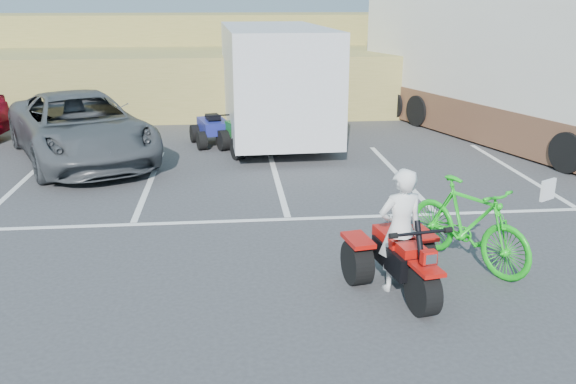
{
  "coord_description": "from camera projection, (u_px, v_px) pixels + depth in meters",
  "views": [
    {
      "loc": [
        -1.0,
        -7.65,
        3.76
      ],
      "look_at": [
        -0.15,
        0.88,
        1.0
      ],
      "focal_mm": 38.0,
      "sensor_mm": 36.0,
      "label": 1
    }
  ],
  "objects": [
    {
      "name": "ground",
      "position": [
        305.0,
        279.0,
        8.49
      ],
      "size": [
        100.0,
        100.0,
        0.0
      ],
      "primitive_type": "plane",
      "color": "#38383B",
      "rests_on": "ground"
    },
    {
      "name": "parking_stripes",
      "position": [
        322.0,
        189.0,
        12.42
      ],
      "size": [
        28.0,
        5.16,
        0.01
      ],
      "color": "white",
      "rests_on": "ground"
    },
    {
      "name": "grass_embankment",
      "position": [
        254.0,
        62.0,
        22.72
      ],
      "size": [
        40.0,
        8.5,
        3.1
      ],
      "color": "olive",
      "rests_on": "ground"
    },
    {
      "name": "red_trike_atv",
      "position": [
        402.0,
        293.0,
        8.08
      ],
      "size": [
        1.49,
        1.82,
        1.06
      ],
      "primitive_type": null,
      "rotation": [
        0.0,
        0.0,
        0.17
      ],
      "color": "#B6100A",
      "rests_on": "ground"
    },
    {
      "name": "rider",
      "position": [
        400.0,
        230.0,
        7.96
      ],
      "size": [
        0.67,
        0.5,
        1.68
      ],
      "primitive_type": "imported",
      "rotation": [
        0.0,
        0.0,
        3.31
      ],
      "color": "white",
      "rests_on": "ground"
    },
    {
      "name": "green_dirt_bike",
      "position": [
        468.0,
        224.0,
        8.77
      ],
      "size": [
        1.58,
        2.14,
        1.27
      ],
      "primitive_type": "imported",
      "rotation": [
        0.0,
        0.0,
        0.52
      ],
      "color": "#14BF19",
      "rests_on": "ground"
    },
    {
      "name": "grey_pickup",
      "position": [
        80.0,
        127.0,
        14.46
      ],
      "size": [
        4.76,
        6.29,
        1.59
      ],
      "primitive_type": "imported",
      "rotation": [
        0.0,
        0.0,
        0.43
      ],
      "color": "#464A4E",
      "rests_on": "ground"
    },
    {
      "name": "cargo_trailer",
      "position": [
        275.0,
        79.0,
        16.56
      ],
      "size": [
        2.84,
        6.54,
        3.0
      ],
      "rotation": [
        0.0,
        0.0,
        0.04
      ],
      "color": "silver",
      "rests_on": "ground"
    },
    {
      "name": "rv_motorhome",
      "position": [
        503.0,
        79.0,
        16.74
      ],
      "size": [
        5.69,
        10.55,
        3.69
      ],
      "rotation": [
        0.0,
        0.0,
        0.32
      ],
      "color": "silver",
      "rests_on": "ground"
    },
    {
      "name": "quad_atv_blue",
      "position": [
        214.0,
        145.0,
        16.18
      ],
      "size": [
        1.33,
        1.58,
        0.9
      ],
      "primitive_type": null,
      "rotation": [
        0.0,
        0.0,
        0.24
      ],
      "color": "navy",
      "rests_on": "ground"
    },
    {
      "name": "quad_atv_green",
      "position": [
        248.0,
        153.0,
        15.33
      ],
      "size": [
        1.59,
        1.82,
        0.99
      ],
      "primitive_type": null,
      "rotation": [
        0.0,
        0.0,
        0.36
      ],
      "color": "#14591F",
      "rests_on": "ground"
    }
  ]
}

